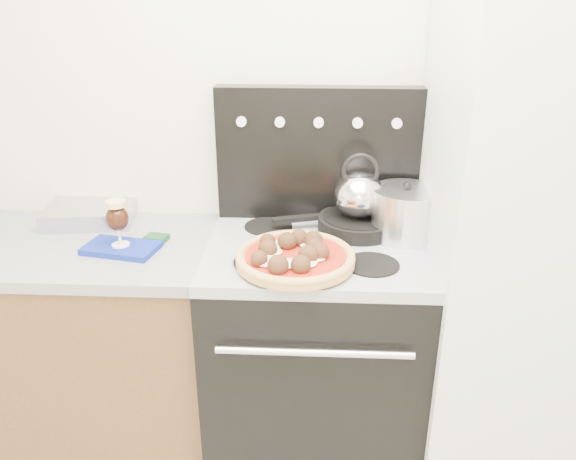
# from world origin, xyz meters

# --- Properties ---
(room_shell) EXTENTS (3.52, 3.01, 2.52)m
(room_shell) POSITION_xyz_m (0.00, 0.29, 1.25)
(room_shell) COLOR beige
(room_shell) RESTS_ON ground
(base_cabinet) EXTENTS (1.45, 0.60, 0.86)m
(base_cabinet) POSITION_xyz_m (-1.02, 1.20, 0.43)
(base_cabinet) COLOR brown
(base_cabinet) RESTS_ON ground
(countertop) EXTENTS (1.48, 0.63, 0.04)m
(countertop) POSITION_xyz_m (-1.02, 1.20, 0.88)
(countertop) COLOR gray
(countertop) RESTS_ON base_cabinet
(stove_body) EXTENTS (0.76, 0.65, 0.88)m
(stove_body) POSITION_xyz_m (0.08, 1.18, 0.44)
(stove_body) COLOR black
(stove_body) RESTS_ON ground
(cooktop) EXTENTS (0.76, 0.65, 0.04)m
(cooktop) POSITION_xyz_m (0.08, 1.18, 0.90)
(cooktop) COLOR #ADADB2
(cooktop) RESTS_ON stove_body
(backguard) EXTENTS (0.76, 0.08, 0.50)m
(backguard) POSITION_xyz_m (0.08, 1.45, 1.17)
(backguard) COLOR black
(backguard) RESTS_ON cooktop
(fridge) EXTENTS (0.64, 0.68, 1.90)m
(fridge) POSITION_xyz_m (0.78, 1.15, 0.95)
(fridge) COLOR silver
(fridge) RESTS_ON ground
(foil_sheet) EXTENTS (0.36, 0.29, 0.07)m
(foil_sheet) POSITION_xyz_m (-0.80, 1.40, 0.93)
(foil_sheet) COLOR silver
(foil_sheet) RESTS_ON countertop
(oven_mitt) EXTENTS (0.27, 0.19, 0.02)m
(oven_mitt) POSITION_xyz_m (-0.60, 1.13, 0.91)
(oven_mitt) COLOR #112494
(oven_mitt) RESTS_ON countertop
(beer_glass) EXTENTS (0.10, 0.10, 0.17)m
(beer_glass) POSITION_xyz_m (-0.60, 1.13, 1.01)
(beer_glass) COLOR black
(beer_glass) RESTS_ON oven_mitt
(pizza_pan) EXTENTS (0.41, 0.41, 0.01)m
(pizza_pan) POSITION_xyz_m (0.01, 1.01, 0.93)
(pizza_pan) COLOR black
(pizza_pan) RESTS_ON cooktop
(pizza) EXTENTS (0.43, 0.43, 0.05)m
(pizza) POSITION_xyz_m (0.01, 1.01, 0.96)
(pizza) COLOR tan
(pizza) RESTS_ON pizza_pan
(skillet) EXTENTS (0.37, 0.37, 0.05)m
(skillet) POSITION_xyz_m (0.23, 1.31, 0.95)
(skillet) COLOR black
(skillet) RESTS_ON cooktop
(tea_kettle) EXTENTS (0.20, 0.20, 0.20)m
(tea_kettle) POSITION_xyz_m (0.23, 1.31, 1.07)
(tea_kettle) COLOR white
(tea_kettle) RESTS_ON skillet
(stock_pot) EXTENTS (0.29, 0.29, 0.17)m
(stock_pot) POSITION_xyz_m (0.39, 1.26, 1.01)
(stock_pot) COLOR silver
(stock_pot) RESTS_ON cooktop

